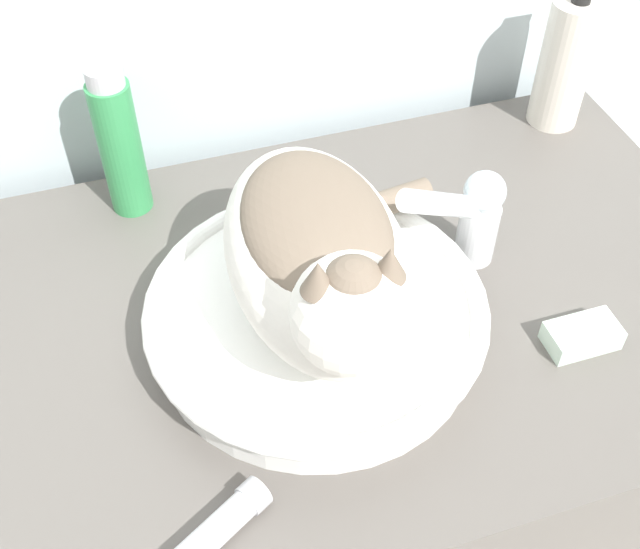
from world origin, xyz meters
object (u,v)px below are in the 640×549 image
Objects in this scene: shampoo_bottle_tall at (119,143)px; soap_bar at (582,336)px; soap_pump_bottle at (565,62)px; cat at (321,255)px; faucet at (472,214)px.

shampoo_bottle_tall is 2.59× the size of soap_bar.
shampoo_bottle_tall is at bearing 180.00° from soap_pump_bottle.
cat is 1.49× the size of soap_pump_bottle.
shampoo_bottle_tall is (-0.15, 0.27, -0.04)m from cat.
cat is 0.21m from faucet.
cat is at bearing -146.67° from soap_pump_bottle.
soap_pump_bottle is (0.42, 0.27, -0.04)m from cat.
faucet is (0.19, 0.07, -0.06)m from cat.
shampoo_bottle_tall is 0.56m from soap_pump_bottle.
soap_bar is (-0.16, -0.35, -0.08)m from soap_pump_bottle.
faucet is at bearing 113.44° from soap_bar.
faucet reaches higher than soap_bar.
cat reaches higher than shampoo_bottle_tall.
soap_pump_bottle reaches higher than faucet.
soap_pump_bottle is 2.82× the size of soap_bar.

